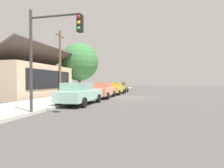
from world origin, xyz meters
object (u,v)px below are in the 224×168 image
Objects in this scene: car_mustard at (114,88)px; car_seafoam at (80,93)px; car_coral at (102,90)px; shade_tree at (79,62)px; car_olive at (121,87)px; fire_hydrant_red at (102,91)px; traffic_light_main at (50,44)px; utility_pole_wooden at (60,62)px.

car_seafoam is at bearing -179.49° from car_mustard.
car_seafoam and car_mustard have the same top height.
car_mustard is (5.27, -0.13, 0.00)m from car_coral.
car_olive is at bearing -60.34° from shade_tree.
shade_tree is (12.97, 5.52, 3.70)m from car_seafoam.
car_mustard is at bearing -111.37° from shade_tree.
shade_tree reaches higher than fire_hydrant_red.
car_olive is 20.69m from traffic_light_main.
car_coral is 10.07m from shade_tree.
shade_tree reaches higher than car_seafoam.
car_olive is (16.16, -0.09, -0.00)m from car_seafoam.
car_olive is 5.73m from fire_hydrant_red.
car_olive is at bearing 0.83° from car_seafoam.
car_seafoam is 9.33m from utility_pole_wooden.
traffic_light_main is (-15.09, -0.09, 2.68)m from car_mustard.
shade_tree is at bearing 60.56° from fire_hydrant_red.
traffic_light_main is at bearing -153.46° from utility_pole_wooden.
car_seafoam is 0.66× the size of shade_tree.
utility_pole_wooden is at bearing 125.59° from car_mustard.
shade_tree is (2.24, 5.72, 3.71)m from car_mustard.
car_seafoam is 6.82× the size of fire_hydrant_red.
traffic_light_main reaches higher than fire_hydrant_red.
utility_pole_wooden is (6.97, 5.36, 3.11)m from car_seafoam.
traffic_light_main is at bearing -173.68° from fire_hydrant_red.
car_coral is 1.00× the size of car_mustard.
car_seafoam is 5.12m from traffic_light_main.
traffic_light_main is (-9.82, -0.22, 2.68)m from car_coral.
shade_tree reaches higher than car_olive.
traffic_light_main reaches higher than car_olive.
car_mustard reaches higher than fire_hydrant_red.
car_olive is at bearing -1.22° from car_coral.
car_mustard is at bearing -86.10° from fire_hydrant_red.
car_mustard is at bearing -2.50° from car_coral.
car_coral is 10.18m from traffic_light_main.
car_mustard and car_olive have the same top height.
car_seafoam is 10.73m from car_mustard.
fire_hydrant_red is (-0.11, 1.56, -0.32)m from car_mustard.
car_mustard is 0.63× the size of shade_tree.
car_olive is at bearing 2.74° from car_mustard.
car_seafoam is at bearing 3.87° from traffic_light_main.
car_coral and car_mustard have the same top height.
utility_pole_wooden is (-9.19, 5.45, 3.11)m from car_olive.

